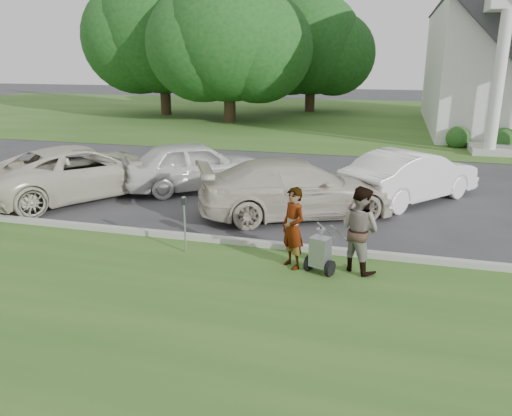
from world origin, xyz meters
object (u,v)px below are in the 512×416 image
at_px(tree_back, 311,49).
at_px(tree_far, 162,34).
at_px(car_d, 411,176).
at_px(tree_left, 229,41).
at_px(parking_meter_near, 184,218).
at_px(car_b, 196,165).
at_px(person_right, 360,230).
at_px(car_c, 296,188).
at_px(striping_cart, 320,253).
at_px(person_left, 293,229).
at_px(car_a, 83,171).

bearing_deg(tree_back, tree_far, -153.44).
bearing_deg(car_d, tree_left, -17.02).
bearing_deg(parking_meter_near, car_d, 49.57).
relative_size(tree_back, car_b, 2.05).
xyz_separation_m(person_right, car_c, (-1.90, 3.29, -0.11)).
distance_m(tree_left, car_c, 21.01).
distance_m(tree_left, person_right, 24.70).
relative_size(tree_left, car_d, 2.29).
relative_size(tree_left, car_c, 2.02).
bearing_deg(striping_cart, car_b, 152.19).
bearing_deg(person_left, car_c, 142.71).
relative_size(striping_cart, car_b, 0.25).
bearing_deg(car_a, tree_far, -38.67).
xyz_separation_m(tree_far, car_d, (17.11, -19.52, -4.93)).
bearing_deg(parking_meter_near, striping_cart, -5.77).
xyz_separation_m(tree_back, car_b, (0.42, -24.98, -3.93)).
relative_size(tree_far, person_left, 6.93).
distance_m(person_left, car_c, 3.53).
bearing_deg(car_a, person_left, -174.22).
distance_m(tree_far, person_right, 30.22).
bearing_deg(tree_far, parking_meter_near, -64.05).
bearing_deg(tree_back, person_left, -81.22).
bearing_deg(person_right, striping_cart, 59.14).
height_order(tree_left, car_b, tree_left).
bearing_deg(car_a, car_d, -134.76).
bearing_deg(tree_left, car_b, -75.40).
bearing_deg(tree_far, tree_back, 26.56).
distance_m(car_b, car_d, 6.70).
height_order(striping_cart, car_a, car_a).
height_order(tree_left, car_d, tree_left).
height_order(car_a, car_d, car_a).
bearing_deg(car_c, tree_left, -3.05).
bearing_deg(striping_cart, car_a, 175.14).
bearing_deg(striping_cart, person_left, -172.29).
distance_m(tree_left, car_a, 19.27).
relative_size(person_left, car_c, 0.32).
distance_m(person_left, parking_meter_near, 2.43).
xyz_separation_m(tree_left, tree_back, (4.00, 8.00, -0.38)).
height_order(striping_cart, car_b, car_b).
xyz_separation_m(striping_cart, person_right, (0.72, 0.32, 0.43)).
bearing_deg(car_b, tree_left, -22.71).
xyz_separation_m(tree_back, car_c, (4.09, -26.89, -3.96)).
bearing_deg(parking_meter_near, person_left, -3.94).
relative_size(tree_left, tree_back, 1.11).
bearing_deg(tree_back, tree_left, -116.57).
bearing_deg(car_c, car_d, -78.10).
xyz_separation_m(tree_far, person_left, (14.69, -25.37, -4.85)).
distance_m(tree_left, parking_meter_near, 23.47).
xyz_separation_m(tree_back, car_a, (-2.58, -26.72, -3.94)).
height_order(person_right, car_c, person_right).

